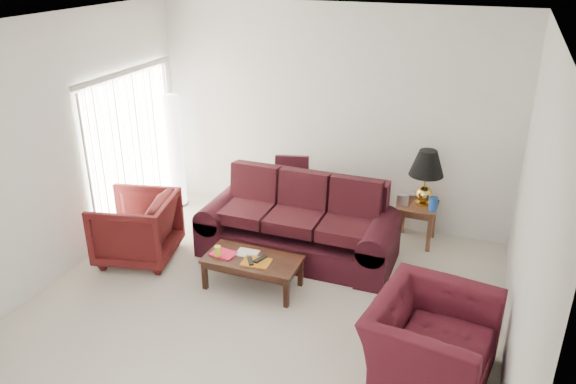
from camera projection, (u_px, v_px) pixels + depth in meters
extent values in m
plane|color=beige|center=(260.00, 309.00, 6.14)|extent=(5.00, 5.00, 0.00)
cube|color=silver|center=(133.00, 152.00, 7.60)|extent=(0.10, 2.00, 2.16)
cube|color=black|center=(292.00, 172.00, 7.74)|extent=(0.50, 0.33, 0.48)
cube|color=silver|center=(403.00, 200.00, 7.26)|extent=(0.16, 0.07, 0.15)
cylinder|color=#174199|center=(433.00, 204.00, 7.13)|extent=(0.13, 0.13, 0.18)
cube|color=silver|center=(410.00, 192.00, 7.47)|extent=(0.16, 0.19, 0.06)
imported|color=#420F0F|center=(137.00, 228.00, 6.98)|extent=(1.11, 1.09, 0.85)
imported|color=#3E0E17|center=(431.00, 341.00, 5.05)|extent=(1.20, 1.32, 0.76)
cube|color=red|center=(224.00, 254.00, 6.46)|extent=(0.31, 0.25, 0.02)
cube|color=white|center=(247.00, 253.00, 6.47)|extent=(0.26, 0.20, 0.01)
cube|color=#B86C15|center=(256.00, 262.00, 6.28)|extent=(0.33, 0.25, 0.02)
cube|color=black|center=(250.00, 261.00, 6.27)|extent=(0.14, 0.18, 0.02)
cube|color=black|center=(260.00, 259.00, 6.31)|extent=(0.11, 0.19, 0.02)
cylinder|color=yellow|center=(218.00, 251.00, 6.39)|extent=(0.08, 0.08, 0.13)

